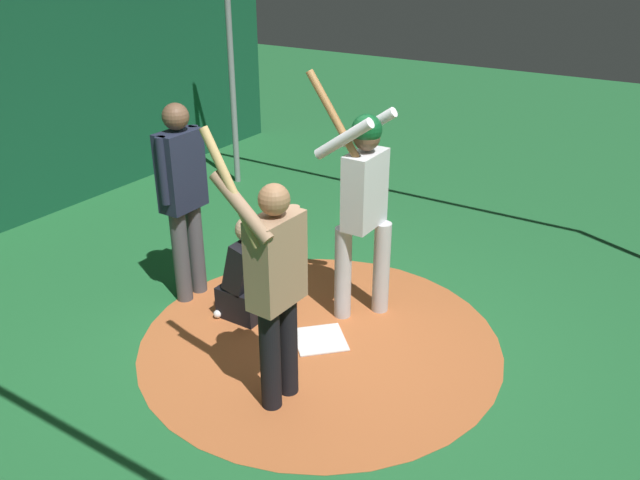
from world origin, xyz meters
TOP-DOWN VIEW (x-y plane):
  - ground_plane at (0.00, 0.00)m, footprint 25.64×25.64m
  - dirt_circle at (0.00, 0.00)m, footprint 3.05×3.05m
  - home_plate at (0.00, 0.00)m, footprint 0.59×0.59m
  - batter at (0.06, 0.58)m, footprint 0.68×0.49m
  - catcher at (-0.75, 0.01)m, footprint 0.58×0.40m
  - umpire at (-1.46, -0.00)m, footprint 0.23×0.49m
  - visitor at (0.15, -0.80)m, footprint 0.55×0.50m
  - cage_frame at (0.00, 0.00)m, footprint 6.27×5.47m
  - baseball_0 at (-0.97, -0.20)m, footprint 0.07×0.07m

SIDE VIEW (x-z plane):
  - ground_plane at x=0.00m, z-range 0.00..0.00m
  - dirt_circle at x=0.00m, z-range 0.00..0.01m
  - home_plate at x=0.00m, z-range 0.01..0.02m
  - baseball_0 at x=-0.97m, z-range 0.01..0.08m
  - catcher at x=-0.75m, z-range -0.10..0.87m
  - visitor at x=0.15m, z-range -0.05..2.02m
  - umpire at x=-1.46m, z-range 0.13..1.98m
  - batter at x=0.06m, z-range 0.04..2.22m
  - cage_frame at x=0.00m, z-range 0.68..4.11m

